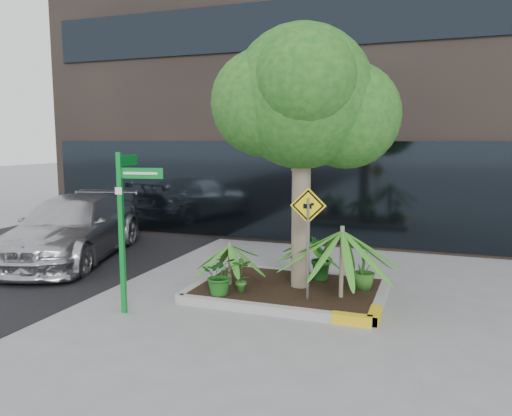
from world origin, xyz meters
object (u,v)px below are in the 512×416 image
(parked_car, at_px, (73,228))
(cattle_sign, at_px, (308,225))
(tree, at_px, (302,97))
(street_sign_post, at_px, (125,215))

(parked_car, xyz_separation_m, cattle_sign, (5.96, -1.63, 0.68))
(tree, bearing_deg, street_sign_post, -141.89)
(tree, distance_m, parked_car, 6.32)
(tree, relative_size, cattle_sign, 2.57)
(parked_car, height_order, street_sign_post, street_sign_post)
(tree, height_order, cattle_sign, tree)
(parked_car, height_order, cattle_sign, cattle_sign)
(cattle_sign, bearing_deg, street_sign_post, -169.83)
(street_sign_post, bearing_deg, parked_car, 130.14)
(parked_car, xyz_separation_m, street_sign_post, (3.28, -2.67, 0.86))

